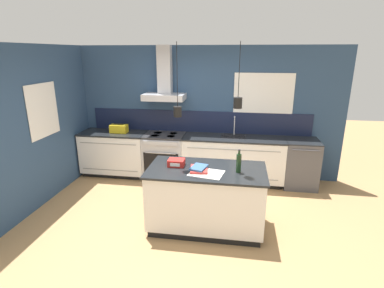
{
  "coord_description": "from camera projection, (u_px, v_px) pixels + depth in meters",
  "views": [
    {
      "loc": [
        0.8,
        -3.87,
        2.47
      ],
      "look_at": [
        0.08,
        0.69,
        1.05
      ],
      "focal_mm": 28.0,
      "sensor_mm": 36.0,
      "label": 1
    }
  ],
  "objects": [
    {
      "name": "ground_plane",
      "position": [
        180.0,
        224.0,
        4.5
      ],
      "size": [
        16.0,
        16.0,
        0.0
      ],
      "primitive_type": "plane",
      "color": "#A87F51",
      "rests_on": "ground"
    },
    {
      "name": "wall_back",
      "position": [
        197.0,
        110.0,
        6.0
      ],
      "size": [
        5.6,
        2.13,
        2.6
      ],
      "color": "navy",
      "rests_on": "ground_plane"
    },
    {
      "name": "wall_left",
      "position": [
        48.0,
        123.0,
        5.14
      ],
      "size": [
        0.08,
        3.8,
        2.6
      ],
      "color": "navy",
      "rests_on": "ground_plane"
    },
    {
      "name": "counter_run_left",
      "position": [
        115.0,
        153.0,
        6.22
      ],
      "size": [
        1.34,
        0.64,
        0.91
      ],
      "color": "black",
      "rests_on": "ground_plane"
    },
    {
      "name": "counter_run_sink",
      "position": [
        233.0,
        159.0,
        5.85
      ],
      "size": [
        1.95,
        0.64,
        1.29
      ],
      "color": "black",
      "rests_on": "ground_plane"
    },
    {
      "name": "oven_range",
      "position": [
        165.0,
        156.0,
        6.05
      ],
      "size": [
        0.8,
        0.66,
        0.91
      ],
      "color": "#B5B5BA",
      "rests_on": "ground_plane"
    },
    {
      "name": "dishwasher",
      "position": [
        300.0,
        163.0,
        5.66
      ],
      "size": [
        0.61,
        0.65,
        0.91
      ],
      "color": "#4C4C51",
      "rests_on": "ground_plane"
    },
    {
      "name": "kitchen_island",
      "position": [
        206.0,
        198.0,
        4.3
      ],
      "size": [
        1.65,
        0.89,
        0.91
      ],
      "color": "black",
      "rests_on": "ground_plane"
    },
    {
      "name": "bottle_on_island",
      "position": [
        239.0,
        163.0,
        4.02
      ],
      "size": [
        0.07,
        0.07,
        0.32
      ],
      "color": "#193319",
      "rests_on": "kitchen_island"
    },
    {
      "name": "book_stack",
      "position": [
        199.0,
        169.0,
        4.11
      ],
      "size": [
        0.27,
        0.33,
        0.06
      ],
      "color": "#B2332D",
      "rests_on": "kitchen_island"
    },
    {
      "name": "red_supply_box",
      "position": [
        176.0,
        163.0,
        4.28
      ],
      "size": [
        0.23,
        0.19,
        0.1
      ],
      "color": "red",
      "rests_on": "kitchen_island"
    },
    {
      "name": "paper_pile",
      "position": [
        206.0,
        173.0,
        4.02
      ],
      "size": [
        0.5,
        0.41,
        0.01
      ],
      "color": "silver",
      "rests_on": "kitchen_island"
    },
    {
      "name": "yellow_toolbox",
      "position": [
        119.0,
        129.0,
        6.04
      ],
      "size": [
        0.34,
        0.18,
        0.19
      ],
      "color": "gold",
      "rests_on": "counter_run_left"
    }
  ]
}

